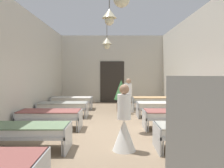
{
  "coord_description": "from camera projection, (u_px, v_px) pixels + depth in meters",
  "views": [
    {
      "loc": [
        -0.01,
        -6.82,
        1.72
      ],
      "look_at": [
        0.0,
        0.26,
        1.37
      ],
      "focal_mm": 36.06,
      "sensor_mm": 36.0,
      "label": 1
    }
  ],
  "objects": [
    {
      "name": "ground_plane",
      "position": [
        112.0,
        131.0,
        6.9
      ],
      "size": [
        6.53,
        13.41,
        0.1
      ],
      "primitive_type": "cube",
      "color": "#8C755B"
    },
    {
      "name": "room_shell",
      "position": [
        112.0,
        66.0,
        8.11
      ],
      "size": [
        6.33,
        13.01,
        3.91
      ],
      "color": "beige",
      "rests_on": "ground"
    },
    {
      "name": "bed_left_row_1",
      "position": [
        26.0,
        131.0,
        4.97
      ],
      "size": [
        1.9,
        0.84,
        0.57
      ],
      "color": "#B7BCC1",
      "rests_on": "ground"
    },
    {
      "name": "bed_right_row_1",
      "position": [
        198.0,
        131.0,
        4.98
      ],
      "size": [
        1.9,
        0.84,
        0.57
      ],
      "color": "#B7BCC1",
      "rests_on": "ground"
    },
    {
      "name": "bed_left_row_2",
      "position": [
        50.0,
        115.0,
        6.87
      ],
      "size": [
        1.9,
        0.84,
        0.57
      ],
      "color": "#B7BCC1",
      "rests_on": "ground"
    },
    {
      "name": "bed_right_row_2",
      "position": [
        174.0,
        115.0,
        6.88
      ],
      "size": [
        1.9,
        0.84,
        0.57
      ],
      "color": "#B7BCC1",
      "rests_on": "ground"
    },
    {
      "name": "bed_left_row_3",
      "position": [
        63.0,
        106.0,
        8.77
      ],
      "size": [
        1.9,
        0.84,
        0.57
      ],
      "color": "#B7BCC1",
      "rests_on": "ground"
    },
    {
      "name": "bed_right_row_3",
      "position": [
        161.0,
        106.0,
        8.77
      ],
      "size": [
        1.9,
        0.84,
        0.57
      ],
      "color": "#B7BCC1",
      "rests_on": "ground"
    },
    {
      "name": "bed_left_row_4",
      "position": [
        72.0,
        100.0,
        10.67
      ],
      "size": [
        1.9,
        0.84,
        0.57
      ],
      "color": "#B7BCC1",
      "rests_on": "ground"
    },
    {
      "name": "bed_right_row_4",
      "position": [
        152.0,
        100.0,
        10.67
      ],
      "size": [
        1.9,
        0.84,
        0.57
      ],
      "color": "#B7BCC1",
      "rests_on": "ground"
    },
    {
      "name": "nurse_near_aisle",
      "position": [
        124.0,
        127.0,
        4.97
      ],
      "size": [
        0.52,
        0.52,
        1.49
      ],
      "rotation": [
        0.0,
        0.0,
        1.9
      ],
      "color": "white",
      "rests_on": "ground"
    },
    {
      "name": "nurse_mid_aisle",
      "position": [
        128.0,
        100.0,
        9.98
      ],
      "size": [
        0.52,
        0.52,
        1.49
      ],
      "rotation": [
        0.0,
        0.0,
        4.75
      ],
      "color": "white",
      "rests_on": "ground"
    },
    {
      "name": "potted_plant",
      "position": [
        121.0,
        92.0,
        10.06
      ],
      "size": [
        0.63,
        0.63,
        1.41
      ],
      "color": "brown",
      "rests_on": "ground"
    }
  ]
}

